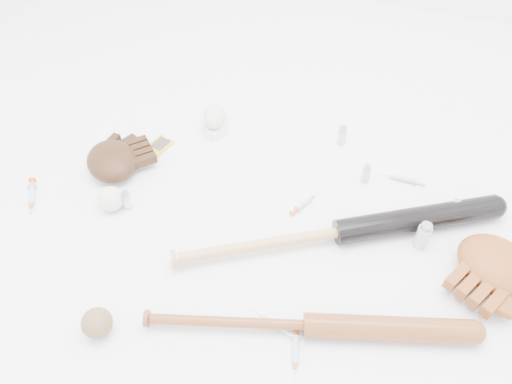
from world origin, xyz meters
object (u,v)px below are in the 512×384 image
(bat_dark, at_px, (340,232))
(pedestal, at_px, (214,131))
(bat_wood, at_px, (307,325))
(glove_dark, at_px, (112,160))

(bat_dark, relative_size, pedestal, 15.94)
(pedestal, bearing_deg, bat_dark, -29.51)
(bat_wood, distance_m, glove_dark, 0.83)
(pedestal, bearing_deg, bat_wood, -49.31)
(bat_wood, height_order, pedestal, bat_wood)
(bat_dark, distance_m, glove_dark, 0.76)
(glove_dark, distance_m, pedestal, 0.37)
(glove_dark, relative_size, pedestal, 3.59)
(glove_dark, xyz_separation_m, pedestal, (0.24, 0.28, -0.02))
(bat_wood, relative_size, pedestal, 13.48)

